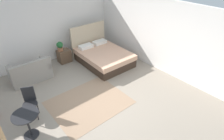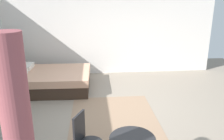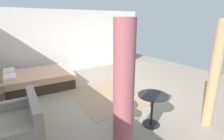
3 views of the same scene
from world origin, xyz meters
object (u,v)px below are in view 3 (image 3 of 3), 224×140
at_px(balcony_table, 152,104).
at_px(cafe_chair_near_window, 119,104).
at_px(couch, 19,128).
at_px(bed, 34,79).

distance_m(balcony_table, cafe_chair_near_window, 0.70).
bearing_deg(couch, balcony_table, -111.02).
relative_size(bed, balcony_table, 3.16).
bearing_deg(balcony_table, cafe_chair_near_window, 64.44).
relative_size(couch, balcony_table, 1.95).
xyz_separation_m(bed, couch, (-2.63, 0.65, -0.02)).
xyz_separation_m(bed, balcony_table, (-3.54, -1.72, 0.18)).
bearing_deg(bed, balcony_table, -154.02).
bearing_deg(cafe_chair_near_window, couch, 70.69).
bearing_deg(cafe_chair_near_window, balcony_table, -115.56).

